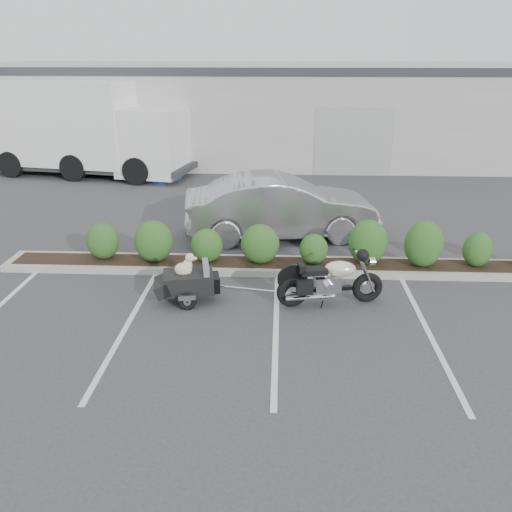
{
  "coord_description": "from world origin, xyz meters",
  "views": [
    {
      "loc": [
        1.25,
        -9.18,
        4.71
      ],
      "look_at": [
        0.76,
        1.06,
        0.75
      ],
      "focal_mm": 38.0,
      "sensor_mm": 36.0,
      "label": 1
    }
  ],
  "objects_px": {
    "motorcycle": "(331,281)",
    "pet_trailer": "(188,281)",
    "sedan": "(281,207)",
    "dumpster": "(152,163)",
    "delivery_truck": "(91,130)"
  },
  "relations": [
    {
      "from": "sedan",
      "to": "motorcycle",
      "type": "bearing_deg",
      "value": -174.87
    },
    {
      "from": "dumpster",
      "to": "delivery_truck",
      "type": "bearing_deg",
      "value": -174.42
    },
    {
      "from": "pet_trailer",
      "to": "dumpster",
      "type": "distance_m",
      "value": 10.86
    },
    {
      "from": "dumpster",
      "to": "sedan",
      "type": "bearing_deg",
      "value": -28.53
    },
    {
      "from": "motorcycle",
      "to": "dumpster",
      "type": "bearing_deg",
      "value": 108.58
    },
    {
      "from": "dumpster",
      "to": "delivery_truck",
      "type": "distance_m",
      "value": 2.82
    },
    {
      "from": "pet_trailer",
      "to": "dumpster",
      "type": "relative_size",
      "value": 0.76
    },
    {
      "from": "dumpster",
      "to": "delivery_truck",
      "type": "height_order",
      "value": "delivery_truck"
    },
    {
      "from": "motorcycle",
      "to": "delivery_truck",
      "type": "bearing_deg",
      "value": 115.72
    },
    {
      "from": "pet_trailer",
      "to": "delivery_truck",
      "type": "distance_m",
      "value": 12.61
    },
    {
      "from": "motorcycle",
      "to": "dumpster",
      "type": "distance_m",
      "value": 11.97
    },
    {
      "from": "sedan",
      "to": "dumpster",
      "type": "height_order",
      "value": "sedan"
    },
    {
      "from": "motorcycle",
      "to": "pet_trailer",
      "type": "xyz_separation_m",
      "value": [
        -2.79,
        0.02,
        -0.06
      ]
    },
    {
      "from": "sedan",
      "to": "dumpster",
      "type": "relative_size",
      "value": 2.18
    },
    {
      "from": "sedan",
      "to": "delivery_truck",
      "type": "distance_m",
      "value": 10.39
    }
  ]
}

